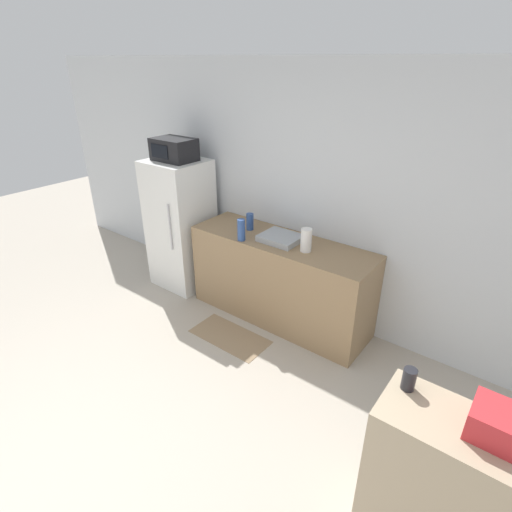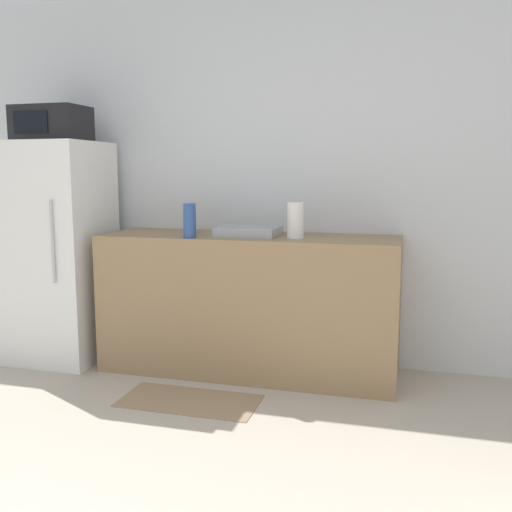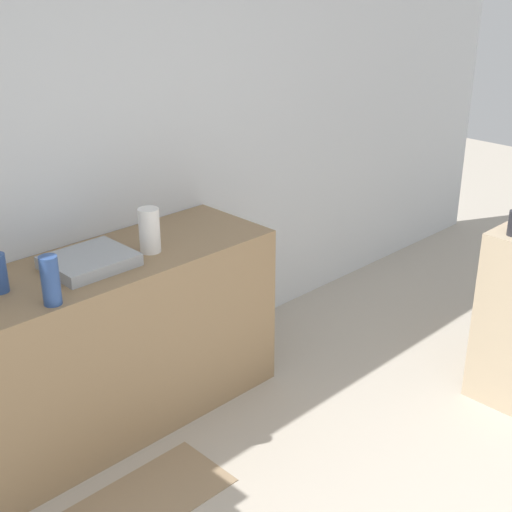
# 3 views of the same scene
# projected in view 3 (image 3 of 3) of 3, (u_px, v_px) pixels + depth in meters

# --- Properties ---
(wall_back) EXTENTS (8.00, 0.06, 2.60)m
(wall_back) POSITION_uv_depth(u_px,v_px,m) (47.00, 175.00, 3.49)
(wall_back) COLOR silver
(wall_back) RESTS_ON ground_plane
(counter) EXTENTS (1.97, 0.60, 0.92)m
(counter) POSITION_uv_depth(u_px,v_px,m) (96.00, 350.00, 3.59)
(counter) COLOR #937551
(counter) RESTS_ON ground_plane
(sink_basin) EXTENTS (0.39, 0.33, 0.06)m
(sink_basin) POSITION_uv_depth(u_px,v_px,m) (89.00, 261.00, 3.39)
(sink_basin) COLOR #9EA3A8
(sink_basin) RESTS_ON counter
(bottle_tall) EXTENTS (0.08, 0.08, 0.22)m
(bottle_tall) POSITION_uv_depth(u_px,v_px,m) (50.00, 280.00, 3.00)
(bottle_tall) COLOR #2D4C8C
(bottle_tall) RESTS_ON counter
(paper_towel_roll) EXTENTS (0.10, 0.10, 0.23)m
(paper_towel_roll) POSITION_uv_depth(u_px,v_px,m) (149.00, 230.00, 3.53)
(paper_towel_roll) COLOR white
(paper_towel_roll) RESTS_ON counter
(kitchen_rug) EXTENTS (0.82, 0.40, 0.01)m
(kitchen_rug) POSITION_uv_depth(u_px,v_px,m) (143.00, 501.00, 3.25)
(kitchen_rug) COLOR #937A5B
(kitchen_rug) RESTS_ON ground_plane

